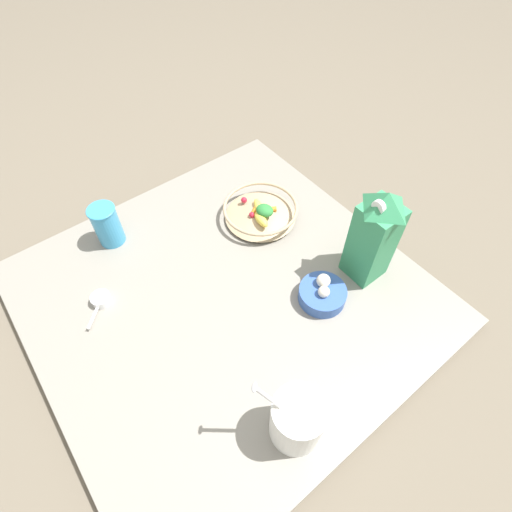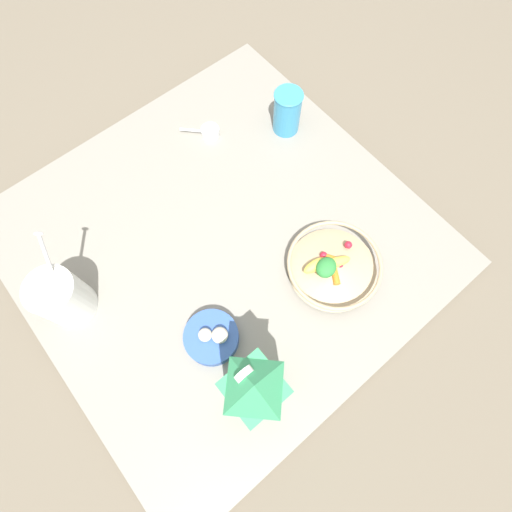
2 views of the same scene
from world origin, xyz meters
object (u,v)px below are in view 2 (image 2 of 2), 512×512
at_px(yogurt_tub, 60,296).
at_px(garlic_bowl, 212,337).
at_px(fruit_bowl, 333,266).
at_px(drinking_cup, 287,111).
at_px(milk_carton, 254,391).

distance_m(yogurt_tub, garlic_bowl, 0.35).
bearing_deg(fruit_bowl, drinking_cup, -116.67).
height_order(milk_carton, yogurt_tub, milk_carton).
bearing_deg(milk_carton, yogurt_tub, -64.77).
bearing_deg(garlic_bowl, fruit_bowl, 170.89).
distance_m(fruit_bowl, milk_carton, 0.37).
distance_m(fruit_bowl, yogurt_tub, 0.63).
distance_m(fruit_bowl, garlic_bowl, 0.33).
bearing_deg(yogurt_tub, garlic_bowl, 126.68).
bearing_deg(garlic_bowl, drinking_cup, -146.73).
xyz_separation_m(milk_carton, drinking_cup, (-0.53, -0.50, -0.08)).
bearing_deg(garlic_bowl, milk_carton, 89.10).
bearing_deg(fruit_bowl, garlic_bowl, -9.11).
height_order(fruit_bowl, garlic_bowl, fruit_bowl).
relative_size(yogurt_tub, garlic_bowl, 1.85).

